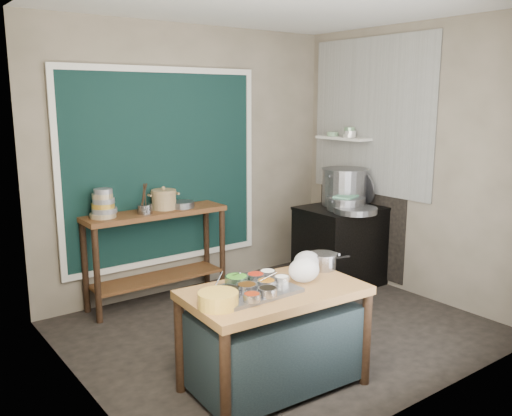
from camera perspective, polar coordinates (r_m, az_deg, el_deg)
floor at (r=5.02m, az=2.37°, el=-12.76°), size 3.50×3.00×0.02m
back_wall at (r=5.86m, az=-6.89°, el=5.04°), size 3.50×0.02×2.80m
left_wall at (r=3.78m, az=-18.67°, el=0.96°), size 0.02×3.00×2.80m
right_wall at (r=5.89m, az=15.97°, el=4.71°), size 0.02×3.00×2.80m
ceiling at (r=4.64m, az=2.67°, el=20.91°), size 3.50×3.00×0.02m
curtain_panel at (r=5.67m, az=-9.75°, el=4.23°), size 2.10×0.02×1.90m
curtain_frame at (r=5.66m, az=-9.70°, el=4.22°), size 2.22×0.03×2.02m
tile_panel at (r=6.18m, az=11.97°, el=9.39°), size 0.02×1.70×1.70m
soot_patch at (r=6.39m, az=10.90°, el=-0.91°), size 0.01×1.30×1.30m
wall_shelf at (r=6.32m, az=9.19°, el=7.26°), size 0.22×0.70×0.03m
prep_table at (r=3.96m, az=1.92°, el=-13.58°), size 1.29×0.79×0.75m
back_counter at (r=5.59m, az=-10.38°, el=-5.07°), size 1.45×0.40×0.95m
stove_block at (r=6.12m, az=9.02°, el=-4.06°), size 0.90×0.68×0.85m
stove_top at (r=6.01m, az=9.15°, el=-0.02°), size 0.92×0.69×0.03m
condiment_tray at (r=3.73m, az=-0.44°, el=-8.70°), size 0.59×0.43×0.03m
condiment_bowls at (r=3.72m, az=-0.45°, el=-8.09°), size 0.57×0.44×0.07m
yellow_basin at (r=3.48m, az=-4.00°, el=-9.61°), size 0.33×0.33×0.10m
saucepan at (r=4.24m, az=7.00°, el=-5.57°), size 0.28×0.28×0.12m
plastic_bag_a at (r=3.93m, az=5.08°, el=-6.51°), size 0.27×0.24×0.18m
plastic_bag_b at (r=4.16m, az=5.36°, el=-5.62°), size 0.23×0.21×0.16m
bowl_stack at (r=5.26m, az=-15.77°, el=0.31°), size 0.24×0.24×0.28m
utensil_cup at (r=5.35m, az=-11.64°, el=-0.11°), size 0.16×0.16×0.09m
ceramic_crock at (r=5.53m, az=-9.68°, el=0.79°), size 0.31×0.31×0.18m
wide_bowl at (r=5.59m, az=-7.79°, el=0.37°), size 0.28×0.28×0.06m
stock_pot at (r=6.08m, az=9.29°, el=2.21°), size 0.53×0.53×0.41m
pot_lid at (r=6.17m, az=11.08°, el=2.24°), size 0.16×0.42×0.41m
steamer at (r=5.84m, az=9.41°, el=0.46°), size 0.44×0.44×0.14m
green_cloth at (r=5.83m, az=9.43°, el=1.22°), size 0.30×0.26×0.02m
shallow_pan at (r=5.71m, az=10.41°, el=-0.22°), size 0.57×0.57×0.06m
shelf_bowl_stack at (r=6.25m, az=9.86°, el=7.82°), size 0.14×0.14×0.11m
shelf_bowl_green at (r=6.44m, az=8.07°, el=7.72°), size 0.14×0.14×0.05m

